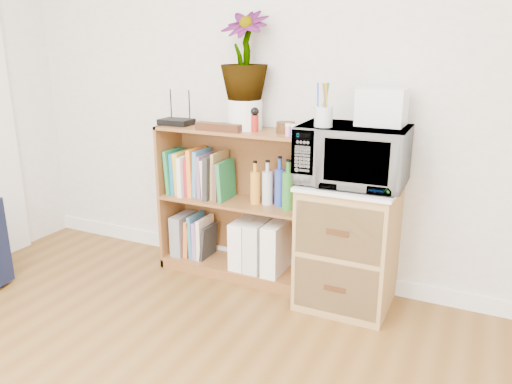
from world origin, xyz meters
The scene contains 21 objects.
skirting_board centered at (0.00, 2.24, 0.05)m, with size 4.00×0.02×0.10m, color white.
bookshelf centered at (-0.35, 2.10, 0.47)m, with size 1.00×0.30×0.95m, color brown.
wicker_unit centered at (0.40, 2.02, 0.35)m, with size 0.50×0.45×0.70m, color #9E7542.
microwave centered at (0.40, 2.02, 0.88)m, with size 0.57×0.38×0.31m, color silver.
pen_cup centered at (0.26, 1.92, 1.08)m, with size 0.09×0.09×0.10m, color silver.
small_appliance centered at (0.52, 2.10, 1.13)m, with size 0.24×0.20×0.19m, color silver.
router centered at (-0.76, 2.08, 0.97)m, with size 0.20×0.14×0.04m, color black.
white_bowl centered at (-0.51, 2.07, 0.97)m, with size 0.13×0.13×0.03m, color white.
plant_pot centered at (-0.29, 2.12, 1.04)m, with size 0.21×0.21×0.18m, color white.
potted_plant centered at (-0.29, 2.12, 1.38)m, with size 0.28×0.28×0.50m, color #2D7134.
trinket_box centered at (-0.40, 2.00, 0.97)m, with size 0.29×0.07×0.05m, color #341A0E.
kokeshi_doll centered at (-0.20, 2.06, 1.00)m, with size 0.04×0.04×0.10m, color #A31B14.
wooden_bowl centered at (-0.03, 2.11, 0.98)m, with size 0.11×0.11×0.06m, color #351E0E.
paint_jars centered at (0.06, 2.01, 0.98)m, with size 0.11×0.04×0.06m, color pink.
file_box centered at (-0.76, 2.10, 0.21)m, with size 0.08×0.22×0.27m, color gray.
magazine_holder_left centered at (-0.30, 2.09, 0.22)m, with size 0.10×0.25×0.31m, color white.
magazine_holder_mid centered at (-0.19, 2.09, 0.23)m, with size 0.10×0.25×0.31m, color silver.
magazine_holder_right centered at (-0.07, 2.09, 0.23)m, with size 0.10×0.26×0.32m, color white.
cookbooks centered at (-0.61, 2.10, 0.64)m, with size 0.42×0.20×0.31m.
liquor_bottles centered at (-0.01, 2.10, 0.64)m, with size 0.44×0.07×0.29m.
lower_books centered at (-0.63, 2.10, 0.20)m, with size 0.17×0.19×0.29m.
Camera 1 is at (1.06, -0.54, 1.45)m, focal length 35.00 mm.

